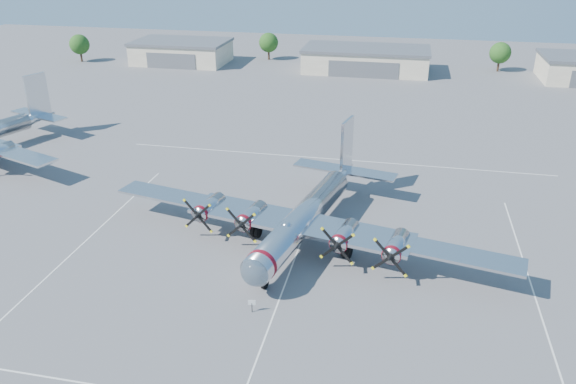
% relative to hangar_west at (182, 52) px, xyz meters
% --- Properties ---
extents(ground, '(260.00, 260.00, 0.00)m').
position_rel_hangar_west_xyz_m(ground, '(45.00, -81.96, -2.71)').
color(ground, '#555557').
rests_on(ground, ground).
extents(parking_lines, '(60.00, 50.08, 0.01)m').
position_rel_hangar_west_xyz_m(parking_lines, '(45.00, -83.71, -2.71)').
color(parking_lines, silver).
rests_on(parking_lines, ground).
extents(hangar_west, '(22.60, 14.60, 5.40)m').
position_rel_hangar_west_xyz_m(hangar_west, '(0.00, 0.00, 0.00)').
color(hangar_west, '#BCAF95').
rests_on(hangar_west, ground).
extents(hangar_center, '(28.60, 14.60, 5.40)m').
position_rel_hangar_west_xyz_m(hangar_center, '(45.00, -0.00, -0.00)').
color(hangar_center, '#BCAF95').
rests_on(hangar_center, ground).
extents(tree_far_west, '(4.80, 4.80, 6.64)m').
position_rel_hangar_west_xyz_m(tree_far_west, '(-25.00, -3.96, 1.51)').
color(tree_far_west, '#382619').
rests_on(tree_far_west, ground).
extents(tree_west, '(4.80, 4.80, 6.64)m').
position_rel_hangar_west_xyz_m(tree_west, '(20.00, 8.04, 1.51)').
color(tree_west, '#382619').
rests_on(tree_west, ground).
extents(tree_east, '(4.80, 4.80, 6.64)m').
position_rel_hangar_west_xyz_m(tree_east, '(75.00, 6.04, 1.51)').
color(tree_east, '#382619').
rests_on(tree_east, ground).
extents(main_bomber_b29, '(47.73, 37.38, 9.42)m').
position_rel_hangar_west_xyz_m(main_bomber_b29, '(45.44, -80.11, -2.71)').
color(main_bomber_b29, silver).
rests_on(main_bomber_b29, ground).
extents(info_placard, '(0.63, 0.18, 1.20)m').
position_rel_hangar_west_xyz_m(info_placard, '(43.13, -93.52, -1.87)').
color(info_placard, black).
rests_on(info_placard, ground).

